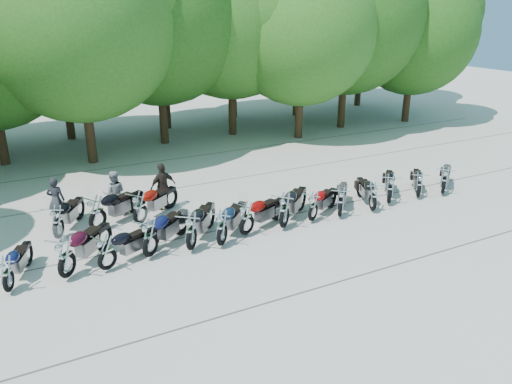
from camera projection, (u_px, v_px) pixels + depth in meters
name	position (u px, v px, depth m)	size (l,w,h in m)	color
ground	(278.00, 239.00, 15.73)	(90.00, 90.00, 0.00)	#A49D94
tree_3	(76.00, 21.00, 21.30)	(8.70, 8.70, 10.67)	#3A2614
tree_4	(156.00, 12.00, 24.51)	(9.13, 9.13, 11.20)	#3A2614
tree_5	(231.00, 13.00, 26.40)	(9.04, 9.04, 11.10)	#3A2614
tree_6	(301.00, 29.00, 25.96)	(8.00, 8.00, 9.82)	#3A2614
tree_7	(347.00, 16.00, 28.15)	(8.79, 8.79, 10.79)	#3A2614
tree_8	(414.00, 32.00, 30.00)	(7.53, 7.53, 9.25)	#3A2614
tree_11	(58.00, 35.00, 25.81)	(7.56, 7.56, 9.28)	#3A2614
tree_12	(162.00, 29.00, 28.18)	(7.88, 7.88, 9.67)	#3A2614
tree_13	(232.00, 21.00, 31.04)	(8.31, 8.31, 10.20)	#3A2614
tree_14	(298.00, 24.00, 31.70)	(8.02, 8.02, 9.84)	#3A2614
tree_15	(364.00, 4.00, 34.63)	(9.67, 9.67, 11.86)	#3A2614
motorcycle_0	(7.00, 273.00, 12.60)	(0.62, 2.05, 1.16)	#0E143E
motorcycle_1	(66.00, 256.00, 13.20)	(0.76, 2.49, 1.41)	#350717
motorcycle_2	(107.00, 251.00, 13.63)	(0.66, 2.15, 1.22)	black
motorcycle_3	(150.00, 237.00, 14.32)	(0.75, 2.45, 1.39)	#0D133B
motorcycle_4	(191.00, 230.00, 14.72)	(0.76, 2.49, 1.41)	black
motorcycle_5	(222.00, 227.00, 15.01)	(0.73, 2.38, 1.35)	#0C1C36
motorcycle_6	(247.00, 217.00, 15.72)	(0.71, 2.33, 1.32)	#770604
motorcycle_7	(284.00, 209.00, 16.21)	(0.76, 2.51, 1.42)	black
motorcycle_8	(313.00, 206.00, 16.78)	(0.66, 2.15, 1.22)	#8A0506
motorcycle_9	(341.00, 201.00, 17.13)	(0.67, 2.20, 1.24)	black
motorcycle_10	(373.00, 196.00, 17.64)	(0.66, 2.18, 1.23)	black
motorcycle_11	(390.00, 188.00, 18.26)	(0.71, 2.33, 1.31)	black
motorcycle_12	(419.00, 184.00, 18.88)	(0.63, 2.07, 1.17)	black
motorcycle_13	(444.00, 180.00, 19.18)	(0.69, 2.27, 1.28)	black
motorcycle_14	(57.00, 221.00, 15.47)	(0.70, 2.30, 1.30)	black
motorcycle_15	(97.00, 212.00, 16.07)	(0.74, 2.44, 1.38)	black
motorcycle_16	(140.00, 207.00, 16.50)	(0.72, 2.38, 1.35)	#7D0C04
rider_0	(56.00, 200.00, 16.72)	(0.58, 0.38, 1.60)	black
rider_1	(114.00, 193.00, 17.28)	(0.79, 0.62, 1.63)	#99999B
rider_2	(163.00, 187.00, 17.80)	(1.01, 0.42, 1.72)	black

